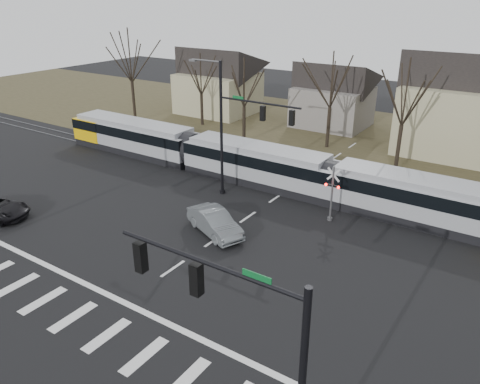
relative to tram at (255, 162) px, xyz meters
The scene contains 15 objects.
ground 16.40m from the tram, 78.90° to the right, with size 140.00×140.00×0.00m, color black.
grass_verge 16.40m from the tram, 78.90° to the left, with size 140.00×28.00×0.01m, color #38331E.
crosswalk 20.32m from the tram, 81.08° to the right, with size 27.00×2.60×0.01m.
stop_line 18.16m from the tram, 80.00° to the right, with size 28.00×0.35×0.01m, color silver.
lane_dashes 3.58m from the tram, ahead, with size 0.18×30.00×0.01m.
rail_pair 3.58m from the tram, ahead, with size 90.00×1.52×0.06m.
tram is the anchor object (origin of this frame).
sedan 9.57m from the tram, 74.20° to the right, with size 5.11×3.48×1.59m, color slate.
signal_pole_near_right 25.91m from the tram, 58.93° to the right, with size 6.72×0.44×8.00m.
signal_pole_far 5.34m from the tram, 78.19° to the right, with size 9.28×0.44×10.20m.
rail_crossing_signal 8.75m from the tram, 21.50° to the right, with size 1.08×0.36×4.00m.
tree_row 11.71m from the tram, 62.80° to the left, with size 59.20×7.20×10.00m.
house_a 24.81m from the tram, 133.13° to the left, with size 9.72×8.64×8.60m.
house_b 20.21m from the tram, 95.31° to the left, with size 8.64×7.56×7.65m.
house_c 21.18m from the tram, 54.47° to the left, with size 10.80×8.64×10.10m.
Camera 1 is at (15.93, -14.98, 14.72)m, focal length 35.00 mm.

